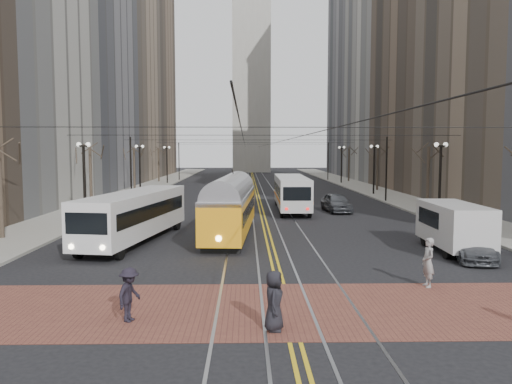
{
  "coord_description": "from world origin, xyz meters",
  "views": [
    {
      "loc": [
        -1.34,
        -20.27,
        5.29
      ],
      "look_at": [
        -0.8,
        6.85,
        3.0
      ],
      "focal_mm": 35.0,
      "sensor_mm": 36.0,
      "label": 1
    }
  ],
  "objects_px": {
    "clock_tower": "(251,22)",
    "streetcar": "(231,212)",
    "pedestrian_b": "(428,262)",
    "pedestrian_a": "(274,301)",
    "pedestrian_d": "(129,295)",
    "sedan_grey": "(336,202)",
    "rear_bus": "(291,194)",
    "transit_bus": "(135,217)",
    "sedan_parked": "(470,247)",
    "cargo_van": "(454,228)"
  },
  "relations": [
    {
      "from": "pedestrian_a",
      "to": "pedestrian_d",
      "type": "bearing_deg",
      "value": 86.05
    },
    {
      "from": "clock_tower",
      "to": "pedestrian_a",
      "type": "relative_size",
      "value": 37.1
    },
    {
      "from": "streetcar",
      "to": "pedestrian_d",
      "type": "distance_m",
      "value": 15.82
    },
    {
      "from": "rear_bus",
      "to": "pedestrian_d",
      "type": "relative_size",
      "value": 6.81
    },
    {
      "from": "clock_tower",
      "to": "transit_bus",
      "type": "distance_m",
      "value": 100.24
    },
    {
      "from": "clock_tower",
      "to": "rear_bus",
      "type": "height_order",
      "value": "clock_tower"
    },
    {
      "from": "transit_bus",
      "to": "rear_bus",
      "type": "xyz_separation_m",
      "value": [
        10.33,
        14.62,
        0.05
      ]
    },
    {
      "from": "pedestrian_a",
      "to": "pedestrian_d",
      "type": "height_order",
      "value": "pedestrian_a"
    },
    {
      "from": "sedan_grey",
      "to": "pedestrian_b",
      "type": "relative_size",
      "value": 2.49
    },
    {
      "from": "cargo_van",
      "to": "sedan_parked",
      "type": "bearing_deg",
      "value": -85.03
    },
    {
      "from": "transit_bus",
      "to": "pedestrian_a",
      "type": "height_order",
      "value": "transit_bus"
    },
    {
      "from": "streetcar",
      "to": "pedestrian_b",
      "type": "distance_m",
      "value": 14.33
    },
    {
      "from": "transit_bus",
      "to": "pedestrian_a",
      "type": "bearing_deg",
      "value": -53.63
    },
    {
      "from": "sedan_grey",
      "to": "sedan_parked",
      "type": "relative_size",
      "value": 1.1
    },
    {
      "from": "sedan_grey",
      "to": "pedestrian_d",
      "type": "relative_size",
      "value": 2.84
    },
    {
      "from": "rear_bus",
      "to": "cargo_van",
      "type": "xyz_separation_m",
      "value": [
        6.81,
        -17.76,
        -0.23
      ]
    },
    {
      "from": "clock_tower",
      "to": "rear_bus",
      "type": "distance_m",
      "value": 86.39
    },
    {
      "from": "clock_tower",
      "to": "streetcar",
      "type": "bearing_deg",
      "value": -91.43
    },
    {
      "from": "rear_bus",
      "to": "sedan_parked",
      "type": "relative_size",
      "value": 2.65
    },
    {
      "from": "sedan_parked",
      "to": "sedan_grey",
      "type": "bearing_deg",
      "value": 107.68
    },
    {
      "from": "transit_bus",
      "to": "pedestrian_b",
      "type": "distance_m",
      "value": 16.55
    },
    {
      "from": "streetcar",
      "to": "pedestrian_d",
      "type": "relative_size",
      "value": 7.35
    },
    {
      "from": "pedestrian_b",
      "to": "cargo_van",
      "type": "bearing_deg",
      "value": 146.49
    },
    {
      "from": "clock_tower",
      "to": "sedan_grey",
      "type": "relative_size",
      "value": 13.87
    },
    {
      "from": "streetcar",
      "to": "cargo_van",
      "type": "relative_size",
      "value": 2.17
    },
    {
      "from": "pedestrian_b",
      "to": "sedan_grey",
      "type": "bearing_deg",
      "value": 174.4
    },
    {
      "from": "pedestrian_b",
      "to": "pedestrian_d",
      "type": "xyz_separation_m",
      "value": [
        -10.62,
        -3.68,
        -0.12
      ]
    },
    {
      "from": "rear_bus",
      "to": "clock_tower",
      "type": "bearing_deg",
      "value": 92.77
    },
    {
      "from": "cargo_van",
      "to": "pedestrian_a",
      "type": "xyz_separation_m",
      "value": [
        -9.94,
        -11.12,
        -0.36
      ]
    },
    {
      "from": "transit_bus",
      "to": "pedestrian_a",
      "type": "distance_m",
      "value": 15.98
    },
    {
      "from": "sedan_grey",
      "to": "sedan_parked",
      "type": "xyz_separation_m",
      "value": [
        3.11,
        -18.66,
        -0.19
      ]
    },
    {
      "from": "rear_bus",
      "to": "pedestrian_b",
      "type": "relative_size",
      "value": 5.98
    },
    {
      "from": "transit_bus",
      "to": "sedan_grey",
      "type": "xyz_separation_m",
      "value": [
        14.12,
        13.79,
        -0.63
      ]
    },
    {
      "from": "streetcar",
      "to": "pedestrian_d",
      "type": "bearing_deg",
      "value": -95.75
    },
    {
      "from": "streetcar",
      "to": "cargo_van",
      "type": "bearing_deg",
      "value": -20.64
    },
    {
      "from": "clock_tower",
      "to": "sedan_parked",
      "type": "xyz_separation_m",
      "value": [
        9.5,
        -98.66,
        -35.34
      ]
    },
    {
      "from": "sedan_grey",
      "to": "sedan_parked",
      "type": "distance_m",
      "value": 18.92
    },
    {
      "from": "sedan_parked",
      "to": "pedestrian_a",
      "type": "xyz_separation_m",
      "value": [
        -10.04,
        -9.4,
        0.28
      ]
    },
    {
      "from": "pedestrian_d",
      "to": "sedan_grey",
      "type": "bearing_deg",
      "value": -5.04
    },
    {
      "from": "rear_bus",
      "to": "sedan_grey",
      "type": "bearing_deg",
      "value": -11.4
    },
    {
      "from": "streetcar",
      "to": "transit_bus",
      "type": "bearing_deg",
      "value": -154.03
    },
    {
      "from": "rear_bus",
      "to": "cargo_van",
      "type": "distance_m",
      "value": 19.02
    },
    {
      "from": "pedestrian_b",
      "to": "rear_bus",
      "type": "bearing_deg",
      "value": -176.64
    },
    {
      "from": "cargo_van",
      "to": "pedestrian_d",
      "type": "xyz_separation_m",
      "value": [
        -14.36,
        -10.25,
        -0.41
      ]
    },
    {
      "from": "streetcar",
      "to": "sedan_grey",
      "type": "xyz_separation_m",
      "value": [
        8.69,
        11.59,
        -0.64
      ]
    },
    {
      "from": "sedan_grey",
      "to": "pedestrian_a",
      "type": "distance_m",
      "value": 28.9
    },
    {
      "from": "clock_tower",
      "to": "streetcar",
      "type": "xyz_separation_m",
      "value": [
        -2.29,
        -91.59,
        -34.51
      ]
    },
    {
      "from": "cargo_van",
      "to": "sedan_parked",
      "type": "relative_size",
      "value": 1.32
    },
    {
      "from": "pedestrian_b",
      "to": "streetcar",
      "type": "bearing_deg",
      "value": -150.05
    },
    {
      "from": "cargo_van",
      "to": "pedestrian_d",
      "type": "relative_size",
      "value": 3.39
    }
  ]
}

